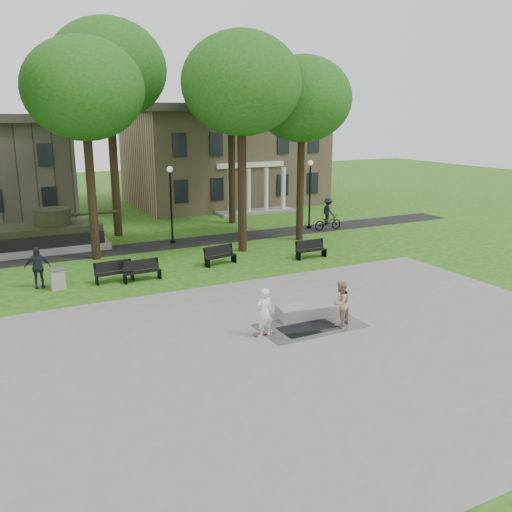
{
  "coord_description": "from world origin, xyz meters",
  "views": [
    {
      "loc": [
        -9.76,
        -19.28,
        7.67
      ],
      "look_at": [
        1.2,
        2.24,
        1.4
      ],
      "focal_mm": 38.0,
      "sensor_mm": 36.0,
      "label": 1
    }
  ],
  "objects_px": {
    "skateboarder": "(264,312)",
    "trash_bin": "(58,279)",
    "friend_watching": "(340,303)",
    "park_bench_0": "(114,271)",
    "cyclist": "(328,217)",
    "concrete_block": "(305,311)"
  },
  "relations": [
    {
      "from": "skateboarder",
      "to": "trash_bin",
      "type": "xyz_separation_m",
      "value": [
        -5.8,
        9.19,
        -0.43
      ]
    },
    {
      "from": "friend_watching",
      "to": "park_bench_0",
      "type": "xyz_separation_m",
      "value": [
        -6.32,
        9.42,
        -0.36
      ]
    },
    {
      "from": "cyclist",
      "to": "concrete_block",
      "type": "bearing_deg",
      "value": 144.52
    },
    {
      "from": "cyclist",
      "to": "skateboarder",
      "type": "bearing_deg",
      "value": 140.77
    },
    {
      "from": "skateboarder",
      "to": "friend_watching",
      "type": "xyz_separation_m",
      "value": [
        3.06,
        -0.31,
        -0.03
      ]
    },
    {
      "from": "skateboarder",
      "to": "friend_watching",
      "type": "bearing_deg",
      "value": 166.96
    },
    {
      "from": "cyclist",
      "to": "park_bench_0",
      "type": "height_order",
      "value": "cyclist"
    },
    {
      "from": "skateboarder",
      "to": "trash_bin",
      "type": "bearing_deg",
      "value": -64.9
    },
    {
      "from": "skateboarder",
      "to": "friend_watching",
      "type": "distance_m",
      "value": 3.07
    },
    {
      "from": "concrete_block",
      "to": "skateboarder",
      "type": "distance_m",
      "value": 2.67
    },
    {
      "from": "skateboarder",
      "to": "park_bench_0",
      "type": "distance_m",
      "value": 9.68
    },
    {
      "from": "skateboarder",
      "to": "trash_bin",
      "type": "distance_m",
      "value": 10.87
    },
    {
      "from": "skateboarder",
      "to": "park_bench_0",
      "type": "relative_size",
      "value": 0.99
    },
    {
      "from": "concrete_block",
      "to": "skateboarder",
      "type": "relative_size",
      "value": 1.22
    },
    {
      "from": "skateboarder",
      "to": "cyclist",
      "type": "relative_size",
      "value": 0.81
    },
    {
      "from": "cyclist",
      "to": "trash_bin",
      "type": "xyz_separation_m",
      "value": [
        -18.47,
        -5.4,
        -0.43
      ]
    },
    {
      "from": "concrete_block",
      "to": "trash_bin",
      "type": "bearing_deg",
      "value": 135.07
    },
    {
      "from": "skateboarder",
      "to": "friend_watching",
      "type": "height_order",
      "value": "skateboarder"
    },
    {
      "from": "trash_bin",
      "to": "park_bench_0",
      "type": "bearing_deg",
      "value": -1.86
    },
    {
      "from": "park_bench_0",
      "to": "trash_bin",
      "type": "distance_m",
      "value": 2.54
    },
    {
      "from": "skateboarder",
      "to": "cyclist",
      "type": "xyz_separation_m",
      "value": [
        12.67,
        14.58,
        -0.01
      ]
    },
    {
      "from": "friend_watching",
      "to": "park_bench_0",
      "type": "height_order",
      "value": "friend_watching"
    }
  ]
}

